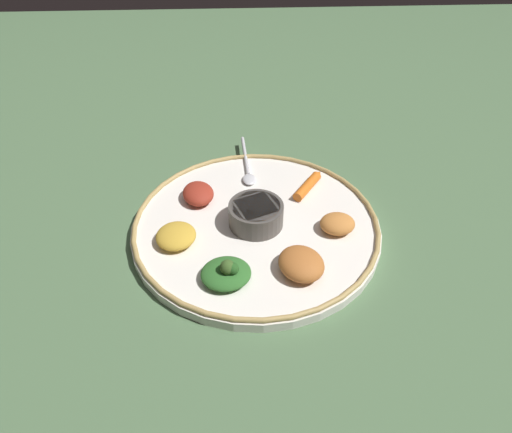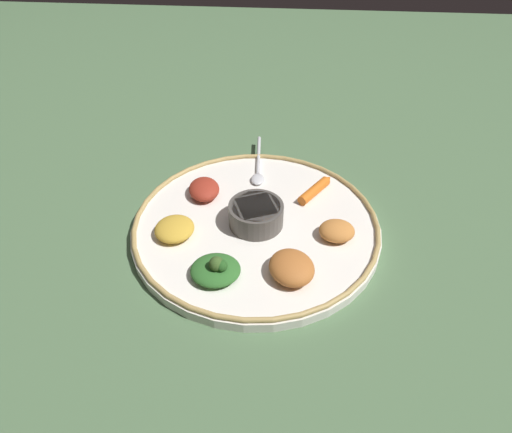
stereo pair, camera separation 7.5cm
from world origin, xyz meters
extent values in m
plane|color=#4C6B47|center=(0.00, 0.00, 0.00)|extent=(2.40, 2.40, 0.00)
cylinder|color=white|center=(0.00, 0.00, 0.01)|extent=(0.40, 0.40, 0.02)
torus|color=tan|center=(0.00, 0.00, 0.02)|extent=(0.40, 0.40, 0.01)
cylinder|color=#4C4742|center=(0.00, 0.00, 0.03)|extent=(0.09, 0.09, 0.04)
cylinder|color=#99471E|center=(0.00, 0.00, 0.05)|extent=(0.08, 0.08, 0.01)
ellipsoid|color=silver|center=(-0.01, 0.12, 0.02)|extent=(0.03, 0.04, 0.01)
cylinder|color=silver|center=(-0.01, 0.20, 0.02)|extent=(0.01, 0.13, 0.01)
ellipsoid|color=#2D6628|center=(-0.05, -0.12, 0.03)|extent=(0.08, 0.07, 0.02)
sphere|color=#23511E|center=(-0.04, -0.12, 0.04)|extent=(0.02, 0.02, 0.02)
sphere|color=#385623|center=(-0.05, -0.12, 0.04)|extent=(0.02, 0.02, 0.02)
cylinder|color=orange|center=(0.10, 0.09, 0.02)|extent=(0.06, 0.07, 0.02)
cone|color=orange|center=(0.12, 0.12, 0.02)|extent=(0.02, 0.02, 0.02)
ellipsoid|color=#B2662D|center=(0.06, -0.11, 0.03)|extent=(0.09, 0.09, 0.03)
ellipsoid|color=gold|center=(-0.13, -0.04, 0.03)|extent=(0.08, 0.08, 0.02)
ellipsoid|color=#C67A38|center=(0.13, -0.02, 0.03)|extent=(0.06, 0.05, 0.03)
ellipsoid|color=maroon|center=(-0.10, 0.07, 0.03)|extent=(0.07, 0.08, 0.03)
camera|label=1|loc=(-0.03, -0.57, 0.52)|focal=32.73mm
camera|label=2|loc=(0.05, -0.57, 0.52)|focal=32.73mm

